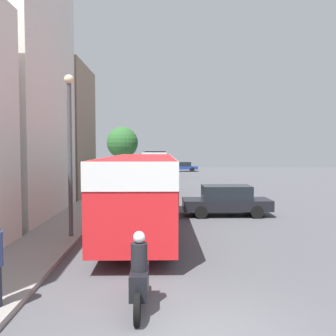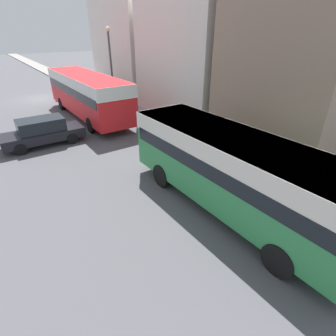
# 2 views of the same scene
# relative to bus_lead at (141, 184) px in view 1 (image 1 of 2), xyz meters

# --- Properties ---
(building_midblock) EXTENTS (5.02, 8.31, 13.45)m
(building_midblock) POSITION_rel_bus_lead_xyz_m (-6.99, 3.71, 4.68)
(building_midblock) COLOR silver
(building_midblock) RESTS_ON ground_plane
(building_far_terrace) EXTENTS (5.44, 6.71, 9.35)m
(building_far_terrace) POSITION_rel_bus_lead_xyz_m (-7.20, 11.80, 2.63)
(building_far_terrace) COLOR gray
(building_far_terrace) RESTS_ON ground_plane
(bus_lead) EXTENTS (2.65, 10.98, 3.16)m
(bus_lead) POSITION_rel_bus_lead_xyz_m (0.00, 0.00, 0.00)
(bus_lead) COLOR red
(bus_lead) RESTS_ON ground_plane
(bus_following) EXTENTS (2.55, 9.27, 2.90)m
(bus_following) POSITION_rel_bus_lead_xyz_m (-0.03, 14.52, -0.15)
(bus_following) COLOR #2D8447
(bus_following) RESTS_ON ground_plane
(bus_third_in_line) EXTENTS (2.62, 9.72, 3.03)m
(bus_third_in_line) POSITION_rel_bus_lead_xyz_m (0.12, 28.23, -0.07)
(bus_third_in_line) COLOR teal
(bus_third_in_line) RESTS_ON ground_plane
(motorcycle_behind_lead) EXTENTS (0.38, 2.24, 1.73)m
(motorcycle_behind_lead) POSITION_rel_bus_lead_xyz_m (0.34, -7.33, -1.36)
(motorcycle_behind_lead) COLOR black
(motorcycle_behind_lead) RESTS_ON ground_plane
(car_crossing) EXTENTS (4.50, 1.85, 1.57)m
(car_crossing) POSITION_rel_bus_lead_xyz_m (4.20, 3.81, -1.24)
(car_crossing) COLOR black
(car_crossing) RESTS_ON ground_plane
(car_far_curb) EXTENTS (4.34, 1.90, 1.39)m
(car_far_curb) POSITION_rel_bus_lead_xyz_m (4.03, 39.78, -1.31)
(car_far_curb) COLOR navy
(car_far_curb) RESTS_ON ground_plane
(street_tree) EXTENTS (3.49, 3.49, 5.67)m
(street_tree) POSITION_rel_bus_lead_xyz_m (-3.49, 26.49, 2.01)
(street_tree) COLOR brown
(street_tree) RESTS_ON sidewalk
(lamp_post) EXTENTS (0.36, 0.36, 6.12)m
(lamp_post) POSITION_rel_bus_lead_xyz_m (-2.63, -1.12, 1.72)
(lamp_post) COLOR #47474C
(lamp_post) RESTS_ON sidewalk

